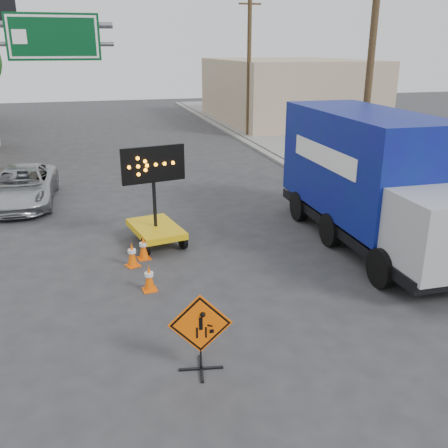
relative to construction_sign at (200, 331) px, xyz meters
name	(u,v)px	position (x,y,z in m)	size (l,w,h in m)	color
ground	(237,389)	(0.47, -0.69, -0.80)	(100.00, 100.00, 0.00)	#2D2D30
curb_right	(290,167)	(7.67, 14.31, -0.74)	(0.40, 60.00, 0.12)	gray
sidewalk_right	(334,164)	(9.97, 14.31, -0.72)	(4.00, 60.00, 0.15)	gray
building_right_far	(286,91)	(13.47, 29.31, 1.50)	(10.00, 14.00, 4.60)	tan
highway_gantry	(24,57)	(-3.96, 17.26, 4.27)	(6.18, 0.38, 6.90)	slate
utility_pole_near	(370,70)	(8.47, 9.31, 3.89)	(1.80, 0.26, 9.00)	#4F3D21
utility_pole_far	(249,61)	(8.47, 23.31, 3.89)	(1.80, 0.26, 9.00)	#4F3D21
construction_sign	(200,331)	(0.00, 0.00, 0.00)	(1.12, 0.80, 1.50)	black
arrow_board	(156,223)	(0.10, 6.32, -0.15)	(1.82, 2.24, 2.90)	#DFAF0C
pickup_truck	(22,186)	(-4.05, 11.56, -0.12)	(2.24, 4.87, 1.35)	#B2B4B9
box_truck	(370,187)	(6.09, 4.76, 0.91)	(2.64, 7.97, 3.77)	black
cone_a	(149,278)	(-0.49, 3.36, -0.47)	(0.36, 0.36, 0.65)	#FD5D05
cone_b	(132,254)	(-0.74, 4.88, -0.47)	(0.44, 0.44, 0.67)	#FD5D05
cone_c	(143,247)	(-0.39, 5.28, -0.47)	(0.38, 0.38, 0.66)	#FD5D05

